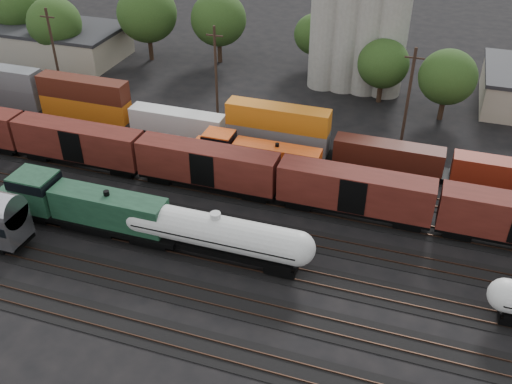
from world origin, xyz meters
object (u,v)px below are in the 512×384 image
(tank_car_a, at_px, (216,233))
(orange_locomotive, at_px, (253,154))
(grain_silo, at_px, (359,11))
(green_locomotive, at_px, (79,205))

(tank_car_a, xyz_separation_m, orange_locomotive, (-1.59, 15.00, -0.48))
(tank_car_a, xyz_separation_m, grain_silo, (4.70, 41.00, 8.48))
(green_locomotive, xyz_separation_m, orange_locomotive, (12.34, 15.00, -0.50))
(tank_car_a, bearing_deg, orange_locomotive, 96.07)
(green_locomotive, height_order, orange_locomotive, green_locomotive)
(tank_car_a, distance_m, orange_locomotive, 15.09)
(tank_car_a, height_order, grain_silo, grain_silo)
(green_locomotive, distance_m, grain_silo, 45.82)
(orange_locomotive, bearing_deg, grain_silo, 76.39)
(tank_car_a, relative_size, grain_silo, 0.62)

